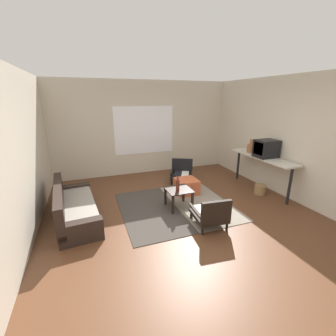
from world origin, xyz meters
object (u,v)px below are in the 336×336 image
Objects in this scene: coffee_table at (179,193)px; crt_television at (266,149)px; ottoman_orange at (186,186)px; wicker_basket at (260,189)px; couch at (74,208)px; console_shelf at (262,160)px; armchair_striped_foreground at (211,214)px; armchair_by_window at (182,172)px; glass_bottle at (178,185)px; clay_vase at (251,148)px.

crt_television reaches higher than coffee_table.
wicker_basket is at bearing -21.70° from ottoman_orange.
couch is 1.03× the size of console_shelf.
wicker_basket is (1.87, 0.87, -0.15)m from armchair_striped_foreground.
armchair_by_window is 1.12× the size of armchair_striped_foreground.
crt_television reaches higher than console_shelf.
console_shelf is at bearing -0.85° from couch.
crt_television reaches higher than couch.
console_shelf is at bearing 7.07° from glass_bottle.
coffee_table is at bearing -176.93° from crt_television.
couch is 2.94m from armchair_by_window.
armchair_by_window is at bearing 63.45° from glass_bottle.
coffee_table is at bearing -116.01° from armchair_by_window.
couch is 7.23× the size of wicker_basket.
armchair_striped_foreground is at bearing -98.57° from ottoman_orange.
clay_vase reaches higher than couch.
couch is 5.80× the size of clay_vase.
wicker_basket is at bearing -125.54° from console_shelf.
clay_vase is at bearing 4.84° from couch.
armchair_striped_foreground is 2.07m from wicker_basket.
console_shelf reaches higher than couch.
glass_bottle is (-0.53, -0.71, 0.37)m from ottoman_orange.
glass_bottle is (-0.74, -1.47, 0.27)m from armchair_by_window.
coffee_table is 0.76× the size of armchair_striped_foreground.
clay_vase is at bearing 0.28° from ottoman_orange.
couch is 4.41m from clay_vase.
couch is 4.36m from console_shelf.
armchair_by_window is (2.72, 1.12, 0.06)m from couch.
console_shelf is 0.30m from crt_television.
armchair_by_window is 0.80m from ottoman_orange.
crt_television reaches higher than armchair_striped_foreground.
coffee_table is 0.80m from ottoman_orange.
clay_vase is at bearing -25.19° from armchair_by_window.
coffee_table is 2.40m from crt_television.
wicker_basket is at bearing -4.08° from couch.
armchair_by_window is 2.19m from crt_television.
couch is 4.41m from crt_television.
armchair_by_window is 2.86× the size of wicker_basket.
wicker_basket is (4.16, -0.30, -0.10)m from couch.
crt_television is 1.46× the size of clay_vase.
ottoman_orange is 1.04× the size of crt_television.
armchair_striped_foreground is at bearing -74.73° from coffee_table.
console_shelf is 2.37m from glass_bottle.
console_shelf reaches higher than armchair_by_window.
coffee_table reaches higher than wicker_basket.
armchair_striped_foreground is 1.40× the size of crt_television.
couch is 6.46× the size of glass_bottle.
ottoman_orange is at bearing 8.09° from couch.
crt_television is (-0.00, -0.09, 0.29)m from console_shelf.
couch is at bearing 179.15° from console_shelf.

